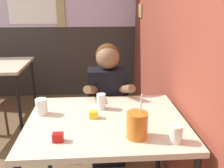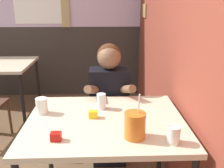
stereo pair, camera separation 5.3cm
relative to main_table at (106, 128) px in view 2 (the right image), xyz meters
name	(u,v)px [view 2 (the right image)]	position (x,y,z in m)	size (l,w,h in m)	color
brick_wall_right	(164,14)	(0.59, 1.03, 0.69)	(0.08, 4.74, 2.70)	brown
back_wall	(47,9)	(-0.84, 2.43, 0.70)	(5.78, 0.09, 2.70)	silver
main_table	(106,128)	(0.00, 0.00, 0.00)	(1.05, 0.84, 0.72)	beige
person_seated	(109,104)	(0.04, 0.55, -0.07)	(0.42, 0.40, 1.14)	black
cocktail_pitcher	(135,125)	(0.17, -0.24, 0.14)	(0.12, 0.12, 0.27)	#C6661E
glass_near_pitcher	(101,101)	(-0.03, 0.18, 0.12)	(0.07, 0.07, 0.11)	silver
glass_center	(42,106)	(-0.44, 0.11, 0.12)	(0.08, 0.08, 0.11)	silver
glass_far_side	(173,135)	(0.37, -0.30, 0.11)	(0.07, 0.07, 0.10)	silver
condiment_ketchup	(56,136)	(-0.28, -0.25, 0.09)	(0.06, 0.04, 0.05)	#B7140F
condiment_mustard	(93,114)	(-0.08, 0.03, 0.09)	(0.06, 0.04, 0.05)	yellow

